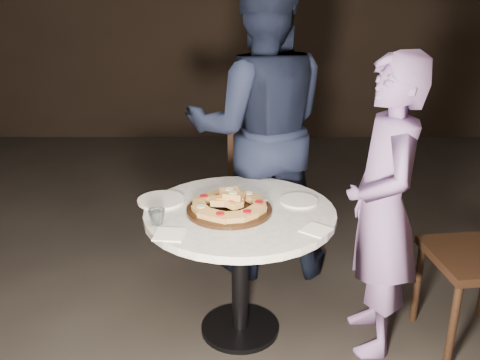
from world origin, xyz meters
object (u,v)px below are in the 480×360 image
object	(u,v)px
focaccia_pile	(229,203)
diner_navy	(260,129)
chair_far	(256,167)
diner_teal	(383,209)
table	(240,234)
serving_board	(229,210)
water_glass	(157,217)

from	to	relation	value
focaccia_pile	diner_navy	bearing A→B (deg)	76.98
chair_far	diner_teal	size ratio (longest dim) A/B	0.57
table	diner_teal	distance (m)	0.67
serving_board	diner_navy	distance (m)	0.73
diner_teal	diner_navy	bearing A→B (deg)	-143.93
table	chair_far	size ratio (longest dim) A/B	1.44
diner_teal	chair_far	bearing A→B (deg)	-156.43
water_glass	chair_far	bearing A→B (deg)	70.33
table	chair_far	bearing A→B (deg)	84.70
table	focaccia_pile	size ratio (longest dim) A/B	3.26
chair_far	diner_navy	size ratio (longest dim) A/B	0.46
chair_far	diner_navy	world-z (taller)	diner_navy
table	diner_navy	xyz separation A→B (m)	(0.11, 0.67, 0.33)
water_glass	diner_teal	bearing A→B (deg)	4.83
focaccia_pile	water_glass	world-z (taller)	focaccia_pile
chair_far	diner_teal	distance (m)	1.36
diner_navy	diner_teal	distance (m)	0.92
focaccia_pile	chair_far	distance (m)	1.22
serving_board	focaccia_pile	bearing A→B (deg)	-11.12
chair_far	serving_board	bearing A→B (deg)	83.76
table	focaccia_pile	xyz separation A→B (m)	(-0.05, -0.02, 0.17)
focaccia_pile	diner_teal	world-z (taller)	diner_teal
table	water_glass	xyz separation A→B (m)	(-0.36, -0.15, 0.16)
focaccia_pile	diner_teal	size ratio (longest dim) A/B	0.25
focaccia_pile	diner_teal	bearing A→B (deg)	-4.02
diner_navy	water_glass	bearing A→B (deg)	57.02
water_glass	diner_navy	bearing A→B (deg)	60.02
water_glass	diner_teal	size ratio (longest dim) A/B	0.05
table	focaccia_pile	world-z (taller)	focaccia_pile
serving_board	chair_far	world-z (taller)	chair_far
table	chair_far	distance (m)	1.17
table	diner_teal	size ratio (longest dim) A/B	0.83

